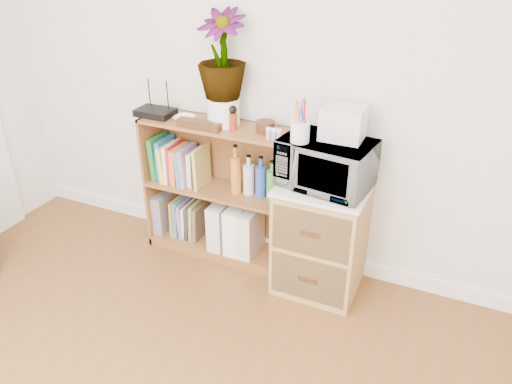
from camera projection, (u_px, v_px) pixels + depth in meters
The scene contains 21 objects.
skirting_board at pixel (273, 245), 3.52m from camera, with size 4.00×0.02×0.10m, color white.
bookshelf at pixel (218, 191), 3.33m from camera, with size 1.00×0.30×0.95m, color brown.
wicker_unit at pixel (321, 238), 3.06m from camera, with size 0.50×0.45×0.70m, color #9E7542.
microwave at pixel (326, 163), 2.81m from camera, with size 0.51×0.34×0.28m, color silver.
pen_cup at pixel (300, 132), 2.70m from camera, with size 0.10×0.10×0.12m, color white.
small_appliance at pixel (343, 123), 2.72m from camera, with size 0.23×0.19×0.18m, color silver.
router at pixel (155, 112), 3.23m from camera, with size 0.24×0.17×0.04m, color black.
white_bowl at pixel (184, 119), 3.15m from camera, with size 0.13×0.13×0.03m, color white.
plant_pot at pixel (224, 111), 3.06m from camera, with size 0.20×0.20×0.17m, color white.
potted_plant at pixel (222, 55), 2.90m from camera, with size 0.29×0.29×0.52m, color #2F692A.
trinket_box at pixel (199, 125), 3.03m from camera, with size 0.29×0.07×0.05m, color #341E0E.
kokeshi_doll at pixel (233, 122), 2.99m from camera, with size 0.05×0.05×0.11m, color maroon.
wooden_bowl at pixel (265, 127), 2.97m from camera, with size 0.11×0.11×0.07m, color #33180D.
paint_jars at pixel (274, 135), 2.86m from camera, with size 0.11×0.04×0.06m, color pink.
file_box at pixel (165, 211), 3.62m from camera, with size 0.09×0.23×0.29m, color slate.
magazine_holder_left at pixel (222, 224), 3.43m from camera, with size 0.10×0.26×0.33m, color silver.
magazine_holder_mid at pixel (238, 227), 3.38m from camera, with size 0.10×0.26×0.33m, color white.
magazine_holder_right at pixel (250, 231), 3.35m from camera, with size 0.10×0.26×0.32m, color silver.
cookbooks at pixel (180, 163), 3.36m from camera, with size 0.37×0.20×0.30m.
liquor_bottles at pixel (264, 179), 3.13m from camera, with size 0.48×0.07×0.32m.
lower_books at pixel (189, 218), 3.55m from camera, with size 0.22×0.19×0.28m.
Camera 1 is at (1.09, -0.47, 2.05)m, focal length 35.00 mm.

